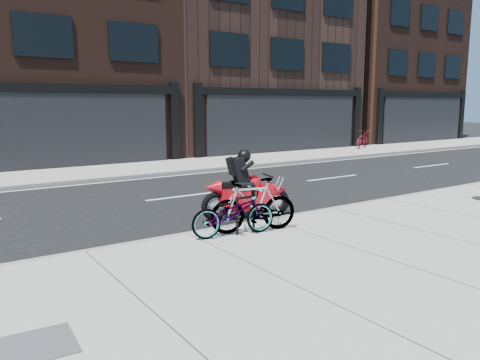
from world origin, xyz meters
TOP-DOWN VIEW (x-y plane):
  - ground at (0.00, 0.00)m, footprint 120.00×120.00m
  - sidewalk_near at (0.00, -5.00)m, footprint 60.00×6.00m
  - sidewalk_far at (0.00, 7.75)m, footprint 60.00×3.50m
  - building_center at (-2.00, 14.50)m, footprint 12.00×10.00m
  - building_mideast at (10.00, 14.50)m, footprint 12.00×10.00m
  - building_east at (22.00, 14.50)m, footprint 10.00×10.00m
  - bike_rack at (-1.05, -2.60)m, footprint 0.45×0.05m
  - bicycle_front at (-1.33, -2.60)m, footprint 1.79×0.85m
  - bicycle_rear at (-0.85, -2.60)m, footprint 1.86×0.93m
  - motorcycle at (0.07, -1.18)m, footprint 2.14×0.94m
  - bicycle_far at (14.77, 8.37)m, footprint 1.99×1.42m
  - utility_grate at (-5.34, -4.93)m, footprint 0.79×0.79m

SIDE VIEW (x-z plane):
  - ground at x=0.00m, z-range 0.00..0.00m
  - sidewalk_near at x=0.00m, z-range 0.00..0.13m
  - sidewalk_far at x=0.00m, z-range 0.00..0.13m
  - utility_grate at x=-5.34m, z-range 0.13..0.15m
  - bike_rack at x=-1.05m, z-range 0.19..0.94m
  - bicycle_front at x=-1.33m, z-range 0.13..1.04m
  - bicycle_far at x=14.77m, z-range 0.13..1.12m
  - motorcycle at x=0.07m, z-range -0.15..1.47m
  - bicycle_rear at x=-0.85m, z-range 0.13..1.20m
  - building_mideast at x=10.00m, z-range 0.00..12.50m
  - building_east at x=22.00m, z-range 0.00..13.00m
  - building_center at x=-2.00m, z-range 0.00..14.50m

